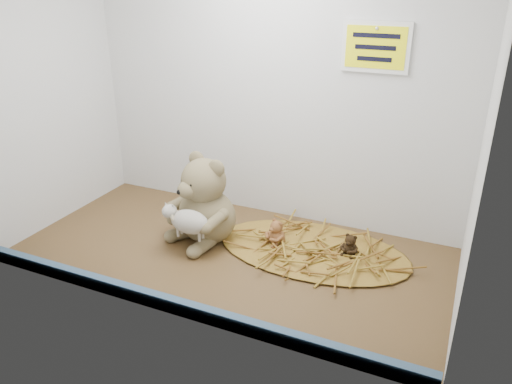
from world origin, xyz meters
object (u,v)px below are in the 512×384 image
at_px(main_teddy, 206,199).
at_px(toy_lamb, 190,222).
at_px(mini_teddy_brown, 351,244).
at_px(mini_teddy_tan, 277,231).

xyz_separation_m(main_teddy, toy_lamb, (0.00, -0.09, -0.03)).
distance_m(main_teddy, mini_teddy_brown, 0.43).
distance_m(mini_teddy_tan, mini_teddy_brown, 0.21).
height_order(mini_teddy_tan, mini_teddy_brown, mini_teddy_tan).
distance_m(toy_lamb, mini_teddy_tan, 0.25).
relative_size(main_teddy, mini_teddy_tan, 3.52).
relative_size(mini_teddy_tan, mini_teddy_brown, 1.20).
bearing_deg(mini_teddy_brown, toy_lamb, -146.65).
distance_m(main_teddy, mini_teddy_tan, 0.23).
bearing_deg(main_teddy, mini_teddy_brown, 34.67).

